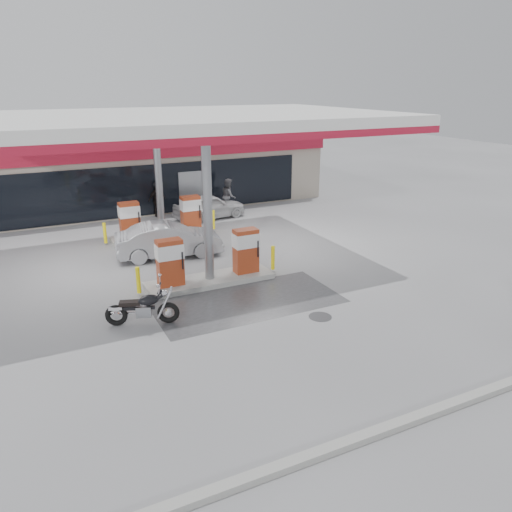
{
  "coord_description": "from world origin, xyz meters",
  "views": [
    {
      "loc": [
        -5.7,
        -13.32,
        6.69
      ],
      "look_at": [
        1.2,
        0.76,
        1.2
      ],
      "focal_mm": 35.0,
      "sensor_mm": 36.0,
      "label": 1
    }
  ],
  "objects": [
    {
      "name": "ground",
      "position": [
        0.0,
        0.0,
        0.0
      ],
      "size": [
        90.0,
        90.0,
        0.0
      ],
      "primitive_type": "plane",
      "color": "gray",
      "rests_on": "ground"
    },
    {
      "name": "attendant",
      "position": [
        4.5,
        10.8,
        0.93
      ],
      "size": [
        0.96,
        1.09,
        1.86
      ],
      "primitive_type": "imported",
      "rotation": [
        0.0,
        0.0,
        1.24
      ],
      "color": "#525156",
      "rests_on": "ground"
    },
    {
      "name": "pump_island_far",
      "position": [
        0.0,
        8.0,
        0.71
      ],
      "size": [
        5.14,
        1.3,
        1.78
      ],
      "color": "#9E9E99",
      "rests_on": "ground"
    },
    {
      "name": "hatchback_silver",
      "position": [
        -0.45,
        5.35,
        0.69
      ],
      "size": [
        4.37,
        2.03,
        1.39
      ],
      "primitive_type": "imported",
      "rotation": [
        0.0,
        0.0,
        1.43
      ],
      "color": "#919398",
      "rests_on": "ground"
    },
    {
      "name": "sedan_white",
      "position": [
        3.15,
        10.2,
        0.64
      ],
      "size": [
        3.94,
        2.05,
        1.28
      ],
      "primitive_type": "imported",
      "rotation": [
        0.0,
        0.0,
        1.72
      ],
      "color": "silver",
      "rests_on": "ground"
    },
    {
      "name": "kerb",
      "position": [
        0.0,
        -7.0,
        0.07
      ],
      "size": [
        28.0,
        0.25,
        0.15
      ],
      "primitive_type": "cube",
      "color": "gray",
      "rests_on": "ground"
    },
    {
      "name": "store_building",
      "position": [
        0.01,
        15.94,
        2.01
      ],
      "size": [
        22.0,
        8.22,
        4.0
      ],
      "color": "#ADA291",
      "rests_on": "ground"
    },
    {
      "name": "parked_motorcycle",
      "position": [
        -2.86,
        -0.12,
        0.49
      ],
      "size": [
        2.06,
        1.07,
        1.1
      ],
      "rotation": [
        0.0,
        0.0,
        -0.34
      ],
      "color": "black",
      "rests_on": "ground"
    },
    {
      "name": "wet_patch",
      "position": [
        0.5,
        0.0,
        0.0
      ],
      "size": [
        6.0,
        3.0,
        0.0
      ],
      "primitive_type": "cube",
      "color": "#4C4C4F",
      "rests_on": "ground"
    },
    {
      "name": "pump_island_near",
      "position": [
        0.0,
        2.0,
        0.71
      ],
      "size": [
        5.14,
        1.3,
        1.78
      ],
      "color": "#9E9E99",
      "rests_on": "ground"
    },
    {
      "name": "biker_walking",
      "position": [
        0.87,
        11.8,
        0.87
      ],
      "size": [
        1.1,
        0.69,
        1.75
      ],
      "primitive_type": "imported",
      "rotation": [
        0.0,
        0.0,
        0.28
      ],
      "color": "black",
      "rests_on": "ground"
    },
    {
      "name": "canopy",
      "position": [
        0.0,
        5.0,
        5.27
      ],
      "size": [
        16.0,
        10.02,
        5.51
      ],
      "color": "silver",
      "rests_on": "ground"
    },
    {
      "name": "drain_cover",
      "position": [
        2.0,
        -2.0,
        0.0
      ],
      "size": [
        0.7,
        0.7,
        0.01
      ],
      "primitive_type": "cylinder",
      "color": "#38383A",
      "rests_on": "ground"
    },
    {
      "name": "parked_car_right",
      "position": [
        7.94,
        14.0,
        0.65
      ],
      "size": [
        4.77,
        2.35,
        1.3
      ],
      "primitive_type": "imported",
      "rotation": [
        0.0,
        0.0,
        1.53
      ],
      "color": "#ACB0B5",
      "rests_on": "ground"
    }
  ]
}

